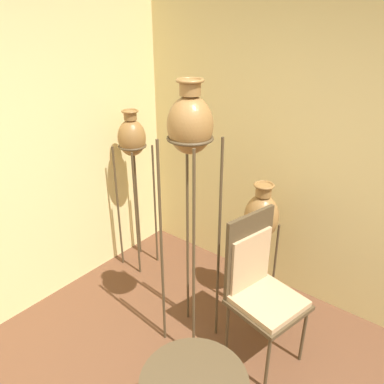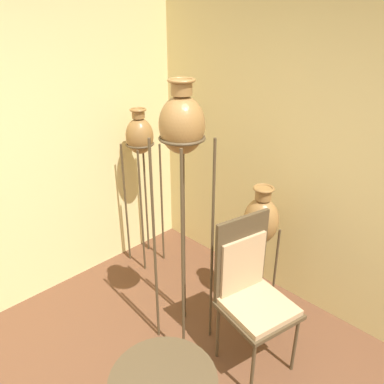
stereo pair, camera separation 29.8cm
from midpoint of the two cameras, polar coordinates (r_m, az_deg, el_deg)
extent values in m
cube|color=beige|center=(2.98, 23.92, 3.70)|extent=(0.06, 8.39, 2.70)
cylinder|color=#473823|center=(2.53, -3.17, -11.40)|extent=(0.02, 0.02, 1.65)
cylinder|color=#473823|center=(2.72, 0.95, -8.56)|extent=(0.02, 0.02, 1.65)
cylinder|color=#473823|center=(2.70, -7.86, -9.02)|extent=(0.02, 0.02, 1.65)
cylinder|color=#473823|center=(2.87, -3.68, -6.54)|extent=(0.02, 0.02, 1.65)
torus|color=#473823|center=(2.35, -3.96, 8.13)|extent=(0.30, 0.30, 0.02)
ellipsoid|color=olive|center=(2.32, -4.02, 10.05)|extent=(0.29, 0.29, 0.36)
cylinder|color=olive|center=(2.28, -4.19, 15.51)|extent=(0.13, 0.13, 0.09)
torus|color=olive|center=(2.27, -4.23, 16.58)|extent=(0.17, 0.17, 0.02)
cylinder|color=#473823|center=(3.57, -10.88, -3.76)|extent=(0.02, 0.02, 1.27)
cylinder|color=#473823|center=(3.71, -7.96, -2.32)|extent=(0.02, 0.02, 1.27)
cylinder|color=#473823|center=(3.74, -13.45, -2.56)|extent=(0.02, 0.02, 1.27)
cylinder|color=#473823|center=(3.88, -10.56, -1.23)|extent=(0.02, 0.02, 1.27)
torus|color=#473823|center=(3.48, -11.54, 6.86)|extent=(0.26, 0.26, 0.02)
ellipsoid|color=olive|center=(3.46, -11.65, 8.04)|extent=(0.25, 0.25, 0.33)
cylinder|color=olive|center=(3.41, -11.95, 11.32)|extent=(0.11, 0.11, 0.08)
torus|color=olive|center=(3.40, -12.00, 11.94)|extent=(0.15, 0.15, 0.02)
cylinder|color=#473823|center=(3.15, 7.91, -12.95)|extent=(0.02, 0.02, 0.80)
cylinder|color=#473823|center=(3.31, 9.95, -11.02)|extent=(0.02, 0.02, 0.80)
cylinder|color=#473823|center=(3.24, 4.49, -11.51)|extent=(0.02, 0.02, 0.80)
cylinder|color=#473823|center=(3.40, 6.65, -9.72)|extent=(0.02, 0.02, 0.80)
torus|color=#473823|center=(3.06, 7.65, -5.24)|extent=(0.23, 0.23, 0.02)
ellipsoid|color=olive|center=(3.01, 7.74, -3.85)|extent=(0.28, 0.28, 0.38)
cylinder|color=olive|center=(2.91, 8.00, 0.18)|extent=(0.12, 0.12, 0.09)
torus|color=olive|center=(2.89, 8.05, 0.98)|extent=(0.16, 0.16, 0.02)
cylinder|color=#473823|center=(2.75, 8.12, -24.57)|extent=(0.02, 0.02, 0.48)
cylinder|color=#473823|center=(2.96, 13.69, -20.55)|extent=(0.02, 0.02, 0.48)
cylinder|color=#473823|center=(2.93, 2.31, -20.26)|extent=(0.02, 0.02, 0.48)
cylinder|color=#473823|center=(3.13, 7.95, -16.92)|extent=(0.02, 0.02, 0.48)
cube|color=#473823|center=(2.76, 8.36, -16.75)|extent=(0.55, 0.54, 0.03)
cube|color=tan|center=(2.74, 8.40, -16.20)|extent=(0.50, 0.50, 0.04)
cube|color=#473823|center=(2.67, 5.45, -9.26)|extent=(0.43, 0.12, 0.62)
cube|color=tan|center=(2.69, 5.80, -10.60)|extent=(0.37, 0.10, 0.43)
cylinder|color=#473823|center=(2.10, -4.26, -27.06)|extent=(0.56, 0.56, 0.02)
camera|label=1|loc=(0.15, -92.86, -1.34)|focal=35.00mm
camera|label=2|loc=(0.15, 87.14, 1.34)|focal=35.00mm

